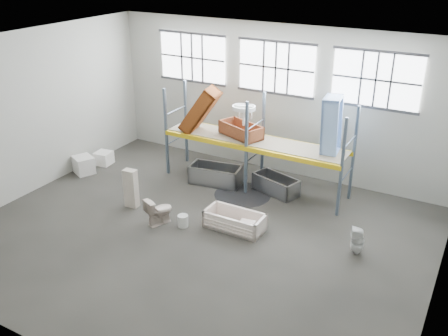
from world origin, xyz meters
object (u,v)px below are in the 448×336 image
Objects in this scene: rust_tub_flat at (241,130)px; carton_near at (84,165)px; toilet_beige at (159,211)px; cistern_tall at (131,188)px; steel_tub_left at (216,175)px; toilet_white at (358,241)px; steel_tub_right at (276,184)px; bathtub_beige at (235,221)px; blue_tub_upright at (332,126)px; bucket at (183,221)px.

rust_tub_flat is 2.15× the size of carton_near.
toilet_beige is 0.67× the size of cistern_tall.
steel_tub_left is (0.09, 3.01, -0.09)m from toilet_beige.
toilet_beige is 0.48× the size of steel_tub_left.
toilet_white reaches higher than carton_near.
rust_tub_flat is (-1.36, 0.15, 1.55)m from steel_tub_right.
toilet_beige is at bearing -158.49° from bathtub_beige.
steel_tub_left is 1.73m from rust_tub_flat.
steel_tub_left reaches higher than carton_near.
steel_tub_left reaches higher than bathtub_beige.
steel_tub_left is 0.97× the size of blue_tub_upright.
carton_near is at bearing -163.54° from steel_tub_right.
rust_tub_flat is (-1.26, 2.75, 1.58)m from bathtub_beige.
toilet_white is at bearing 2.28° from cistern_tall.
bucket is at bearing -142.88° from toilet_beige.
carton_near is at bearing -164.13° from blue_tub_upright.
blue_tub_upright is 8.48m from carton_near.
toilet_beige is 3.88m from rust_tub_flat.
blue_tub_upright reaches higher than bathtub_beige.
cistern_tall is at bearing -102.77° from toilet_white.
rust_tub_flat is at bearing -175.92° from blue_tub_upright.
carton_near is (-2.99, 1.09, -0.30)m from cistern_tall.
toilet_white is 0.50× the size of rust_tub_flat.
steel_tub_left is 4.15m from blue_tub_upright.
blue_tub_upright is 2.51× the size of carton_near.
steel_tub_right is at bearing 36.46° from cistern_tall.
bucket is (-2.92, -3.57, -2.22)m from blue_tub_upright.
blue_tub_upright is (3.61, 3.74, 2.00)m from toilet_beige.
toilet_beige is 1.07× the size of toilet_white.
bathtub_beige is at bearing -135.20° from toilet_beige.
carton_near is at bearing 165.08° from bucket.
toilet_beige is 2.31× the size of bucket.
blue_tub_upright reaches higher than bucket.
bucket is at bearing -14.92° from carton_near.
bathtub_beige is 3.33m from toilet_white.
steel_tub_left is at bearing 130.49° from bathtub_beige.
cistern_tall is (-1.31, 0.41, 0.20)m from toilet_beige.
bucket is 0.50× the size of carton_near.
toilet_beige reaches higher than steel_tub_right.
toilet_white reaches higher than steel_tub_right.
blue_tub_upright is (1.51, 0.36, 2.13)m from steel_tub_right.
toilet_white reaches higher than bathtub_beige.
cistern_tall is 3.93m from rust_tub_flat.
cistern_tall is at bearing -123.13° from rust_tub_flat.
steel_tub_right is (3.40, 2.98, -0.33)m from cistern_tall.
rust_tub_flat is (-4.56, 2.32, 1.45)m from toilet_white.
toilet_white is at bearing -19.02° from steel_tub_left.
steel_tub_left is (1.40, 2.61, -0.29)m from cistern_tall.
steel_tub_left is 2.91m from bucket.
steel_tub_left is at bearing -68.46° from toilet_beige.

